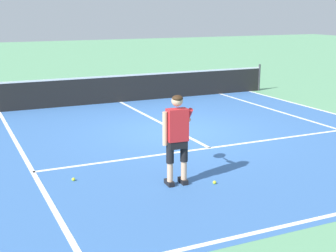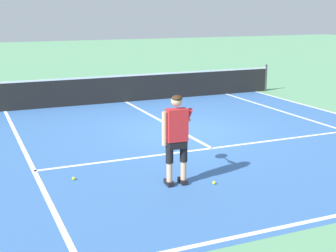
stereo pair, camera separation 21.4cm
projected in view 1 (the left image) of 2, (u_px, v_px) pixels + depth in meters
ground_plane at (177, 131)px, 12.91m from camera, size 80.00×80.00×0.00m
court_inner_surface at (188, 137)px, 12.32m from camera, size 10.98×10.95×0.00m
line_service at (210, 148)px, 11.33m from camera, size 8.23×0.10×0.01m
line_centre_service at (156, 120)px, 14.15m from camera, size 0.10×6.40×0.01m
line_singles_left at (24, 157)px, 10.64m from camera, size 0.10×10.55×0.01m
line_singles_right at (313, 122)px, 14.00m from camera, size 0.10×10.55×0.01m
tennis_net at (120, 88)px, 16.86m from camera, size 11.96×0.08×1.07m
tennis_player at (177, 134)px, 8.75m from camera, size 0.68×1.10×1.71m
tennis_ball_near_feet at (73, 179)px, 9.15m from camera, size 0.07×0.07×0.07m
tennis_ball_by_baseline at (214, 182)px, 8.99m from camera, size 0.07×0.07×0.07m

